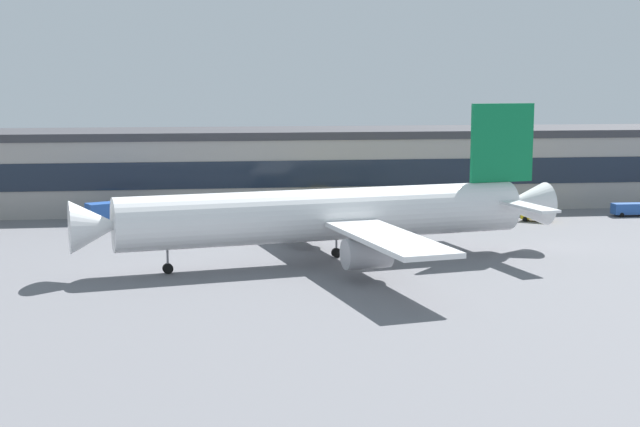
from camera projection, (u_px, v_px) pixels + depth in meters
name	position (u px, v px, depth m)	size (l,w,h in m)	color
ground_plane	(361.00, 266.00, 98.40)	(600.00, 600.00, 0.00)	slate
terminal_building	(308.00, 167.00, 145.16)	(171.39, 19.41, 12.49)	#9E9993
airliner	(332.00, 214.00, 99.35)	(55.55, 47.49, 17.53)	white
follow_me_car	(537.00, 214.00, 129.47)	(4.72, 4.00, 1.85)	yellow
fuel_truck	(118.00, 212.00, 125.79)	(8.80, 6.09, 3.35)	#2651A5
pushback_tractor	(409.00, 213.00, 131.00)	(3.95, 5.37, 1.75)	yellow
belt_loader	(634.00, 209.00, 134.60)	(6.43, 2.17, 1.95)	#2651A5
stair_truck	(324.00, 206.00, 131.30)	(4.67, 6.45, 3.55)	yellow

